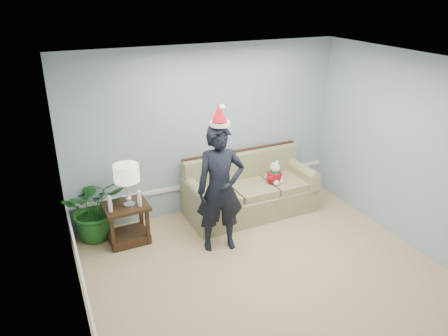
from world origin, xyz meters
name	(u,v)px	position (x,y,z in m)	size (l,w,h in m)	color
room_shell	(290,195)	(0.00, 0.00, 1.35)	(4.54, 5.04, 2.74)	tan
wainscot_trim	(161,236)	(-1.18, 1.18, 0.45)	(4.49, 4.99, 0.06)	white
sofa	(249,192)	(0.57, 2.07, 0.34)	(2.10, 0.95, 0.97)	#51592A
side_table	(128,227)	(-1.46, 1.96, 0.23)	(0.65, 0.55, 0.60)	#322012
table_lamp	(127,175)	(-1.42, 1.90, 1.08)	(0.35, 0.35, 0.63)	silver
candle_pair	(125,202)	(-1.49, 1.84, 0.71)	(0.47, 0.06, 0.24)	silver
houseplant	(95,207)	(-1.85, 2.26, 0.49)	(0.89, 0.77, 0.99)	#1E5A1F
man	(220,189)	(-0.28, 1.29, 0.91)	(0.67, 0.44, 1.83)	black
santa_hat	(220,115)	(-0.28, 1.30, 1.95)	(0.33, 0.36, 0.31)	white
teddy_bear	(275,175)	(0.95, 1.91, 0.65)	(0.30, 0.30, 0.38)	white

